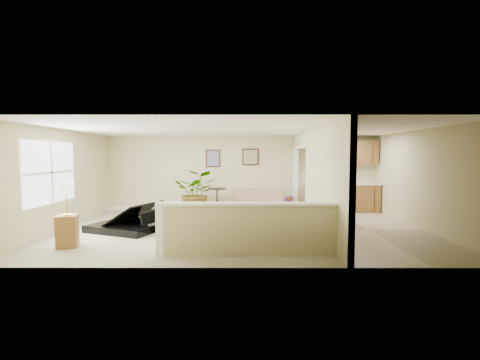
{
  "coord_description": "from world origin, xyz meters",
  "views": [
    {
      "loc": [
        -0.0,
        -8.6,
        1.85
      ],
      "look_at": [
        -0.04,
        0.4,
        1.21
      ],
      "focal_mm": 26.0,
      "sensor_mm": 36.0,
      "label": 1
    }
  ],
  "objects_px": {
    "accent_table": "(217,197)",
    "palm_plant": "(197,193)",
    "small_plant": "(289,207)",
    "lamp_stand": "(67,220)",
    "piano": "(129,203)",
    "piano_bench": "(171,221)",
    "loveseat": "(256,202)"
  },
  "relations": [
    {
      "from": "piano",
      "to": "accent_table",
      "type": "bearing_deg",
      "value": 68.57
    },
    {
      "from": "small_plant",
      "to": "lamp_stand",
      "type": "bearing_deg",
      "value": -143.46
    },
    {
      "from": "loveseat",
      "to": "small_plant",
      "type": "xyz_separation_m",
      "value": [
        0.99,
        -0.43,
        -0.1
      ]
    },
    {
      "from": "piano_bench",
      "to": "small_plant",
      "type": "xyz_separation_m",
      "value": [
        3.17,
        2.21,
        -0.0
      ]
    },
    {
      "from": "accent_table",
      "to": "small_plant",
      "type": "height_order",
      "value": "accent_table"
    },
    {
      "from": "piano_bench",
      "to": "small_plant",
      "type": "relative_size",
      "value": 1.28
    },
    {
      "from": "loveseat",
      "to": "piano_bench",
      "type": "bearing_deg",
      "value": -118.39
    },
    {
      "from": "piano_bench",
      "to": "accent_table",
      "type": "xyz_separation_m",
      "value": [
        0.94,
        2.49,
        0.27
      ]
    },
    {
      "from": "piano_bench",
      "to": "accent_table",
      "type": "bearing_deg",
      "value": 69.3
    },
    {
      "from": "accent_table",
      "to": "palm_plant",
      "type": "xyz_separation_m",
      "value": [
        -0.63,
        -0.11,
        0.16
      ]
    },
    {
      "from": "palm_plant",
      "to": "small_plant",
      "type": "bearing_deg",
      "value": -3.5
    },
    {
      "from": "loveseat",
      "to": "palm_plant",
      "type": "xyz_separation_m",
      "value": [
        -1.86,
        -0.25,
        0.33
      ]
    },
    {
      "from": "piano",
      "to": "piano_bench",
      "type": "xyz_separation_m",
      "value": [
        1.13,
        -0.31,
        -0.39
      ]
    },
    {
      "from": "piano",
      "to": "piano_bench",
      "type": "relative_size",
      "value": 2.94
    },
    {
      "from": "palm_plant",
      "to": "piano_bench",
      "type": "bearing_deg",
      "value": -97.59
    },
    {
      "from": "loveseat",
      "to": "palm_plant",
      "type": "bearing_deg",
      "value": -161.03
    },
    {
      "from": "accent_table",
      "to": "palm_plant",
      "type": "relative_size",
      "value": 0.59
    },
    {
      "from": "palm_plant",
      "to": "small_plant",
      "type": "distance_m",
      "value": 2.89
    },
    {
      "from": "small_plant",
      "to": "loveseat",
      "type": "bearing_deg",
      "value": 156.6
    },
    {
      "from": "piano_bench",
      "to": "loveseat",
      "type": "bearing_deg",
      "value": 50.42
    },
    {
      "from": "piano",
      "to": "accent_table",
      "type": "relative_size",
      "value": 2.81
    },
    {
      "from": "lamp_stand",
      "to": "accent_table",
      "type": "bearing_deg",
      "value": 55.37
    },
    {
      "from": "piano_bench",
      "to": "palm_plant",
      "type": "xyz_separation_m",
      "value": [
        0.32,
        2.38,
        0.43
      ]
    },
    {
      "from": "piano",
      "to": "accent_table",
      "type": "height_order",
      "value": "piano"
    },
    {
      "from": "piano_bench",
      "to": "piano",
      "type": "bearing_deg",
      "value": 164.69
    },
    {
      "from": "piano",
      "to": "small_plant",
      "type": "distance_m",
      "value": 4.72
    },
    {
      "from": "piano_bench",
      "to": "palm_plant",
      "type": "distance_m",
      "value": 2.44
    },
    {
      "from": "small_plant",
      "to": "accent_table",
      "type": "bearing_deg",
      "value": 172.62
    },
    {
      "from": "palm_plant",
      "to": "lamp_stand",
      "type": "relative_size",
      "value": 1.09
    },
    {
      "from": "piano_bench",
      "to": "palm_plant",
      "type": "relative_size",
      "value": 0.56
    },
    {
      "from": "piano_bench",
      "to": "lamp_stand",
      "type": "bearing_deg",
      "value": -140.66
    },
    {
      "from": "piano",
      "to": "small_plant",
      "type": "height_order",
      "value": "piano"
    }
  ]
}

